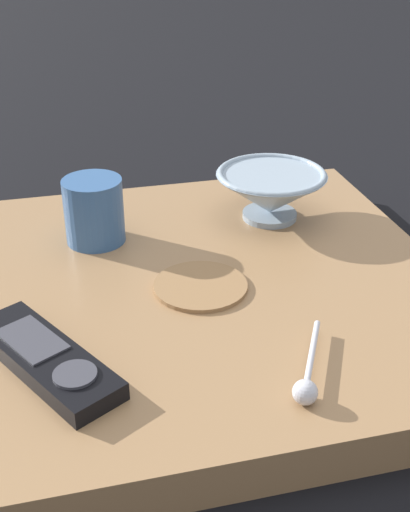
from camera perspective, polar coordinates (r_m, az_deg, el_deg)
name	(u,v)px	position (r m, az deg, el deg)	size (l,w,h in m)	color
ground_plane	(191,313)	(0.79, -1.17, -4.89)	(6.00, 6.00, 0.00)	black
table	(191,297)	(0.77, -1.18, -3.48)	(0.55, 0.59, 0.05)	#936D47
cereal_bowl	(271,192)	(0.89, 5.63, 5.46)	(0.15, 0.15, 0.07)	#8C9EAD
coffee_mug	(94,211)	(0.84, -9.44, 3.82)	(0.07, 0.07, 0.08)	#33598C
teaspoon	(307,382)	(0.60, 8.68, -10.60)	(0.11, 0.06, 0.02)	silver
tv_remote_near	(46,358)	(0.64, -13.41, -8.49)	(0.18, 0.14, 0.02)	black
drink_coaster	(200,286)	(0.74, -0.39, -2.56)	(0.11, 0.11, 0.01)	olive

